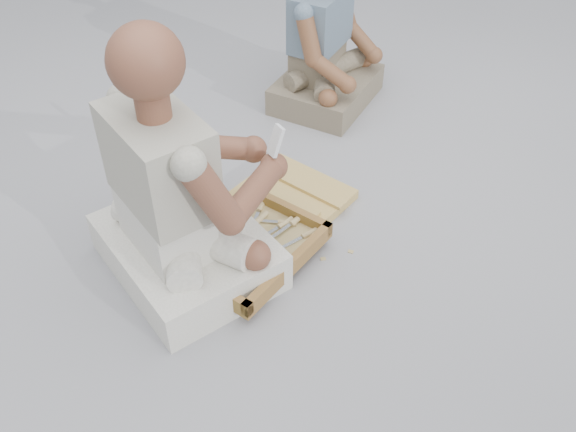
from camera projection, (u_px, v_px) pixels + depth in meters
ground at (323, 291)px, 2.26m from camera, size 60.00×60.00×0.00m
carved_panel at (272, 213)px, 2.54m from camera, size 0.72×0.59×0.04m
tool_tray at (248, 248)px, 2.33m from camera, size 0.61×0.56×0.07m
chisel_0 at (305, 236)px, 2.38m from camera, size 0.22×0.03×0.02m
chisel_1 at (258, 221)px, 2.43m from camera, size 0.21×0.10×0.02m
chisel_2 at (293, 222)px, 2.42m from camera, size 0.22×0.07×0.02m
chisel_3 at (257, 264)px, 2.26m from camera, size 0.22×0.07×0.02m
chisel_4 at (263, 278)px, 2.21m from camera, size 0.15×0.18×0.02m
chisel_5 at (260, 209)px, 2.49m from camera, size 0.17×0.16×0.02m
chisel_6 at (282, 222)px, 2.43m from camera, size 0.18×0.16×0.02m
chisel_7 at (281, 225)px, 2.41m from camera, size 0.22×0.06×0.02m
chisel_8 at (235, 225)px, 2.40m from camera, size 0.15×0.18×0.02m
wood_chip_0 at (323, 259)px, 2.38m from camera, size 0.02×0.02×0.00m
wood_chip_1 at (262, 229)px, 2.50m from camera, size 0.02×0.02×0.00m
wood_chip_2 at (209, 205)px, 2.61m from camera, size 0.02×0.02×0.00m
wood_chip_3 at (199, 283)px, 2.29m from camera, size 0.02×0.02×0.00m
wood_chip_4 at (318, 240)px, 2.45m from camera, size 0.02×0.02×0.00m
wood_chip_5 at (351, 252)px, 2.41m from camera, size 0.02×0.02×0.00m
wood_chip_6 at (166, 262)px, 2.37m from camera, size 0.02×0.02×0.00m
wood_chip_7 at (245, 212)px, 2.57m from camera, size 0.02×0.02×0.00m
craftsman at (179, 200)px, 2.13m from camera, size 0.65×0.64×0.96m
companion at (326, 52)px, 3.04m from camera, size 0.64×0.60×0.80m
mobile_phone at (276, 141)px, 2.16m from camera, size 0.05×0.04×0.11m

